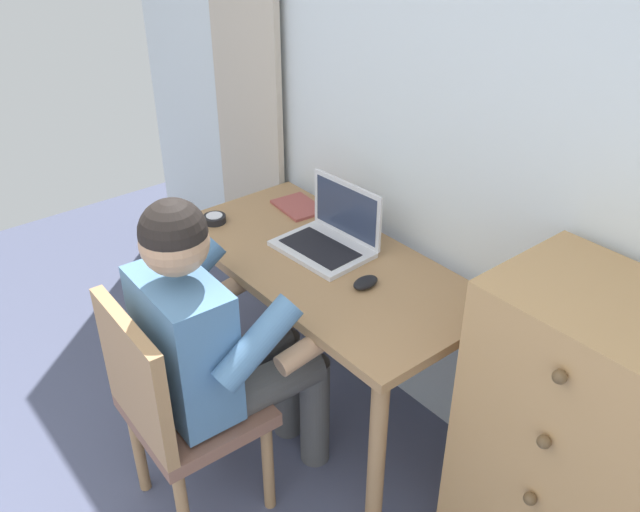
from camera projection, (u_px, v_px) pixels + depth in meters
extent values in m
cube|color=silver|center=(504.00, 133.00, 2.06)|extent=(4.80, 0.05, 2.50)
cube|color=#BCAD99|center=(247.00, 91.00, 3.00)|extent=(0.50, 0.03, 2.15)
cube|color=#9E754C|center=(324.00, 264.00, 2.42)|extent=(1.23, 0.60, 0.03)
cylinder|color=#9E754C|center=(197.00, 303.00, 2.85)|extent=(0.06, 0.06, 0.70)
cylinder|color=#9E754C|center=(376.00, 461.00, 2.11)|extent=(0.06, 0.06, 0.70)
cylinder|color=#9E754C|center=(288.00, 265.00, 3.11)|extent=(0.06, 0.06, 0.70)
cylinder|color=#9E754C|center=(476.00, 394.00, 2.37)|extent=(0.06, 0.06, 0.70)
cube|color=tan|center=(579.00, 457.00, 1.89)|extent=(0.60, 0.42, 1.06)
sphere|color=brown|center=(530.00, 499.00, 1.77)|extent=(0.04, 0.04, 0.04)
sphere|color=brown|center=(544.00, 442.00, 1.66)|extent=(0.04, 0.04, 0.04)
sphere|color=brown|center=(560.00, 377.00, 1.55)|extent=(0.04, 0.04, 0.04)
cube|color=brown|center=(196.00, 409.00, 2.20)|extent=(0.43, 0.41, 0.05)
cube|color=#9E754C|center=(134.00, 377.00, 1.99)|extent=(0.42, 0.05, 0.42)
cylinder|color=#9E754C|center=(268.00, 466.00, 2.28)|extent=(0.04, 0.04, 0.40)
cylinder|color=#9E754C|center=(218.00, 409.00, 2.52)|extent=(0.04, 0.04, 0.40)
cylinder|color=#9E754C|center=(138.00, 448.00, 2.35)|extent=(0.04, 0.04, 0.40)
cylinder|color=#4C4C4C|center=(266.00, 386.00, 2.23)|extent=(0.15, 0.40, 0.14)
cylinder|color=#4C4C4C|center=(238.00, 358.00, 2.35)|extent=(0.15, 0.40, 0.14)
cylinder|color=#4C4C4C|center=(315.00, 412.00, 2.46)|extent=(0.11, 0.11, 0.47)
cylinder|color=#4C4C4C|center=(287.00, 385.00, 2.58)|extent=(0.11, 0.11, 0.47)
cube|color=teal|center=(184.00, 344.00, 2.05)|extent=(0.37, 0.21, 0.46)
cylinder|color=teal|center=(258.00, 343.00, 1.93)|extent=(0.10, 0.30, 0.25)
cylinder|color=teal|center=(186.00, 277.00, 2.23)|extent=(0.10, 0.30, 0.25)
cylinder|color=tan|center=(313.00, 345.00, 2.09)|extent=(0.08, 0.27, 0.11)
cylinder|color=tan|center=(240.00, 283.00, 2.39)|extent=(0.08, 0.27, 0.11)
sphere|color=tan|center=(174.00, 242.00, 1.87)|extent=(0.20, 0.20, 0.20)
sphere|color=black|center=(173.00, 232.00, 1.86)|extent=(0.20, 0.20, 0.20)
cube|color=silver|center=(322.00, 249.00, 2.45)|extent=(0.35, 0.26, 0.02)
cube|color=black|center=(320.00, 248.00, 2.44)|extent=(0.29, 0.17, 0.00)
cube|color=silver|center=(347.00, 210.00, 2.46)|extent=(0.34, 0.03, 0.22)
cube|color=#2D3851|center=(346.00, 210.00, 2.46)|extent=(0.31, 0.02, 0.18)
ellipsoid|color=black|center=(366.00, 282.00, 2.25)|extent=(0.07, 0.10, 0.03)
cylinder|color=black|center=(215.00, 219.00, 2.64)|extent=(0.09, 0.09, 0.03)
cylinder|color=silver|center=(214.00, 215.00, 2.64)|extent=(0.06, 0.06, 0.00)
cube|color=#994742|center=(298.00, 207.00, 2.75)|extent=(0.22, 0.17, 0.01)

